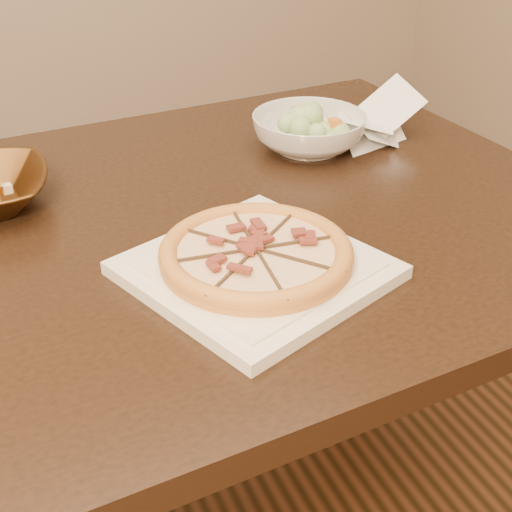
% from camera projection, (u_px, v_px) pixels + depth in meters
% --- Properties ---
extents(dining_table, '(1.46, 1.00, 0.75)m').
position_uv_depth(dining_table, '(140.00, 290.00, 1.07)').
color(dining_table, black).
rests_on(dining_table, floor).
extents(plate, '(0.36, 0.36, 0.02)m').
position_uv_depth(plate, '(256.00, 269.00, 0.91)').
color(plate, white).
rests_on(plate, dining_table).
extents(pizza, '(0.25, 0.25, 0.03)m').
position_uv_depth(pizza, '(256.00, 253.00, 0.90)').
color(pizza, '#CF7D45').
rests_on(pizza, plate).
extents(salad_bowl, '(0.22, 0.22, 0.06)m').
position_uv_depth(salad_bowl, '(309.00, 132.00, 1.26)').
color(salad_bowl, white).
rests_on(salad_bowl, dining_table).
extents(salad, '(0.11, 0.10, 0.04)m').
position_uv_depth(salad, '(310.00, 105.00, 1.24)').
color(salad, beige).
rests_on(salad, salad_bowl).
extents(cling_film, '(0.19, 0.17, 0.05)m').
position_uv_depth(cling_film, '(377.00, 126.00, 1.30)').
color(cling_film, white).
rests_on(cling_film, dining_table).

